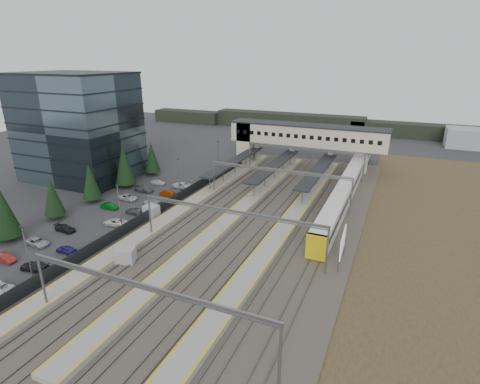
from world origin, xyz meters
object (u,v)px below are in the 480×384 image
at_px(relay_cabin_far, 151,211).
at_px(footbridge, 296,136).
at_px(billboard, 343,243).
at_px(relay_cabin_near, 125,256).
at_px(office_building, 78,127).
at_px(train, 349,184).

distance_m(relay_cabin_far, footbridge, 46.30).
bearing_deg(footbridge, billboard, -66.90).
bearing_deg(billboard, relay_cabin_near, -157.10).
relative_size(office_building, relay_cabin_near, 7.69).
bearing_deg(office_building, relay_cabin_far, -24.71).
height_order(footbridge, billboard, footbridge).
distance_m(relay_cabin_near, footbridge, 59.12).
bearing_deg(billboard, office_building, 165.55).
relative_size(train, billboard, 10.64).
xyz_separation_m(footbridge, train, (16.30, -16.42, -5.80)).
height_order(relay_cabin_near, relay_cabin_far, relay_cabin_far).
distance_m(office_building, train, 62.33).
height_order(relay_cabin_far, billboard, billboard).
distance_m(relay_cabin_near, train, 48.39).
xyz_separation_m(relay_cabin_near, billboard, (27.94, 11.80, 2.17)).
xyz_separation_m(relay_cabin_far, train, (30.77, 27.02, 1.00)).
xyz_separation_m(office_building, relay_cabin_near, (35.53, -28.16, -11.07)).
bearing_deg(relay_cabin_far, billboard, -4.85).
bearing_deg(footbridge, office_building, -145.53).
bearing_deg(relay_cabin_near, office_building, 141.60).
height_order(office_building, billboard, office_building).
bearing_deg(train, billboard, -83.39).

